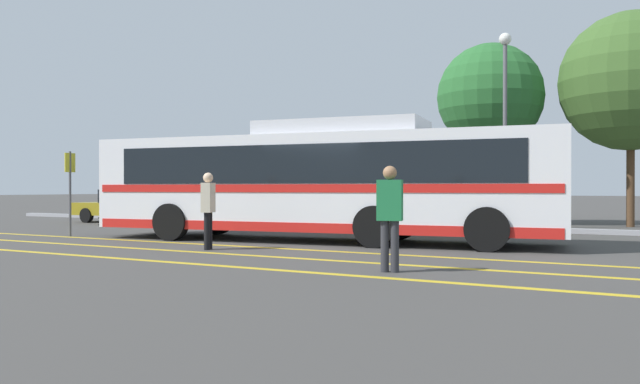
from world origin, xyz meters
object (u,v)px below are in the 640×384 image
object	(u,v)px
transit_bus	(321,181)
pedestrian_0	(390,211)
tree_0	(490,97)
parked_car_1	(253,207)
parked_car_2	(397,208)
tree_1	(631,82)
pedestrian_1	(208,206)
bus_stop_sign	(70,183)
street_lamp	(505,101)
parked_car_0	(127,206)

from	to	relation	value
transit_bus	pedestrian_0	size ratio (longest dim) A/B	7.19
pedestrian_0	tree_0	distance (m)	15.33
parked_car_1	transit_bus	bearing A→B (deg)	47.31
pedestrian_0	tree_0	size ratio (longest dim) A/B	0.25
parked_car_2	tree_1	distance (m)	10.14
pedestrian_0	tree_0	world-z (taller)	tree_0
pedestrian_1	bus_stop_sign	size ratio (longest dim) A/B	0.71
tree_0	tree_1	world-z (taller)	tree_1
pedestrian_1	tree_0	distance (m)	14.10
transit_bus	bus_stop_sign	size ratio (longest dim) A/B	5.16
bus_stop_sign	tree_1	size ratio (longest dim) A/B	0.32
street_lamp	tree_1	xyz separation A→B (m)	(3.74, 3.51, 0.89)
transit_bus	parked_car_1	size ratio (longest dim) A/B	2.64
street_lamp	pedestrian_1	bearing A→B (deg)	-113.47
pedestrian_0	pedestrian_1	world-z (taller)	pedestrian_0
street_lamp	tree_0	world-z (taller)	tree_0
parked_car_0	parked_car_1	world-z (taller)	parked_car_1
bus_stop_sign	tree_1	distance (m)	19.48
pedestrian_0	bus_stop_sign	xyz separation A→B (m)	(-11.13, 2.80, 0.54)
parked_car_0	street_lamp	xyz separation A→B (m)	(14.51, 3.07, 3.71)
parked_car_0	street_lamp	bearing A→B (deg)	-79.27
tree_0	tree_1	xyz separation A→B (m)	(4.87, 0.81, 0.31)
parked_car_1	parked_car_2	distance (m)	5.38
parked_car_2	street_lamp	size ratio (longest dim) A/B	0.68
parked_car_1	pedestrian_1	size ratio (longest dim) A/B	2.75
pedestrian_1	street_lamp	bearing A→B (deg)	-44.00
pedestrian_1	street_lamp	distance (m)	11.83
parked_car_0	transit_bus	bearing A→B (deg)	-111.45
transit_bus	parked_car_0	size ratio (longest dim) A/B	2.84
parked_car_2	bus_stop_sign	xyz separation A→B (m)	(-7.60, -6.59, 0.82)
transit_bus	pedestrian_1	distance (m)	3.47
transit_bus	street_lamp	bearing A→B (deg)	-31.91
parked_car_1	street_lamp	distance (m)	9.57
parked_car_0	parked_car_1	xyz separation A→B (m)	(6.22, -0.00, 0.05)
parked_car_0	tree_1	bearing A→B (deg)	-71.40
tree_0	street_lamp	bearing A→B (deg)	-67.37
parked_car_1	tree_0	world-z (taller)	tree_0
bus_stop_sign	parked_car_1	bearing A→B (deg)	-27.37
tree_1	street_lamp	bearing A→B (deg)	-136.85
transit_bus	parked_car_0	bearing A→B (deg)	62.49
street_lamp	tree_1	bearing A→B (deg)	43.15
parked_car_0	pedestrian_0	size ratio (longest dim) A/B	2.53
street_lamp	tree_1	distance (m)	5.21
transit_bus	pedestrian_0	distance (m)	6.22
pedestrian_1	street_lamp	world-z (taller)	street_lamp
pedestrian_0	tree_1	xyz separation A→B (m)	(3.14, 15.52, 4.26)
bus_stop_sign	tree_1	world-z (taller)	tree_1
transit_bus	tree_1	size ratio (longest dim) A/B	1.64
tree_1	bus_stop_sign	bearing A→B (deg)	-138.29
transit_bus	pedestrian_1	bearing A→B (deg)	151.86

